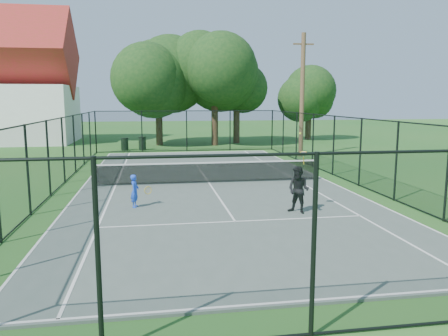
{
  "coord_description": "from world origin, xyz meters",
  "views": [
    {
      "loc": [
        -2.42,
        -19.2,
        3.77
      ],
      "look_at": [
        0.2,
        -3.0,
        1.2
      ],
      "focal_mm": 35.0,
      "sensor_mm": 36.0,
      "label": 1
    }
  ],
  "objects": [
    {
      "name": "ground",
      "position": [
        0.0,
        0.0,
        0.0
      ],
      "size": [
        120.0,
        120.0,
        0.0
      ],
      "primitive_type": "plane",
      "color": "#226121"
    },
    {
      "name": "tennis_court",
      "position": [
        0.0,
        0.0,
        0.03
      ],
      "size": [
        11.0,
        24.0,
        0.06
      ],
      "primitive_type": "cube",
      "color": "#4F5E56",
      "rests_on": "ground"
    },
    {
      "name": "tennis_net",
      "position": [
        0.0,
        0.0,
        0.58
      ],
      "size": [
        10.08,
        0.08,
        0.95
      ],
      "color": "black",
      "rests_on": "tennis_court"
    },
    {
      "name": "fence",
      "position": [
        0.0,
        0.0,
        1.5
      ],
      "size": [
        13.1,
        26.1,
        3.0
      ],
      "color": "black",
      "rests_on": "ground"
    },
    {
      "name": "tree_near_left",
      "position": [
        -1.93,
        17.73,
        5.92
      ],
      "size": [
        7.38,
        7.38,
        9.62
      ],
      "color": "#332114",
      "rests_on": "ground"
    },
    {
      "name": "tree_near_mid",
      "position": [
        2.63,
        16.85,
        5.44
      ],
      "size": [
        6.75,
        6.75,
        8.83
      ],
      "color": "#332114",
      "rests_on": "ground"
    },
    {
      "name": "tree_near_right",
      "position": [
        4.78,
        18.45,
        5.39
      ],
      "size": [
        6.15,
        6.15,
        8.49
      ],
      "color": "#332114",
      "rests_on": "ground"
    },
    {
      "name": "tree_far_right",
      "position": [
        12.19,
        20.74,
        4.11
      ],
      "size": [
        5.02,
        5.02,
        6.64
      ],
      "color": "#332114",
      "rests_on": "ground"
    },
    {
      "name": "trash_bin_left",
      "position": [
        -4.58,
        14.24,
        0.48
      ],
      "size": [
        0.58,
        0.58,
        0.94
      ],
      "color": "black",
      "rests_on": "ground"
    },
    {
      "name": "trash_bin_right",
      "position": [
        -3.28,
        14.25,
        0.51
      ],
      "size": [
        0.58,
        0.58,
        1.01
      ],
      "color": "black",
      "rests_on": "ground"
    },
    {
      "name": "utility_pole",
      "position": [
        7.42,
        9.0,
        4.11
      ],
      "size": [
        1.4,
        0.3,
        8.1
      ],
      "color": "#4C3823",
      "rests_on": "ground"
    },
    {
      "name": "player_blue",
      "position": [
        -3.1,
        -4.04,
        0.63
      ],
      "size": [
        0.77,
        0.48,
        1.15
      ],
      "color": "blue",
      "rests_on": "tennis_court"
    },
    {
      "name": "player_black",
      "position": [
        2.25,
        -5.7,
        0.84
      ],
      "size": [
        0.96,
        1.18,
        2.62
      ],
      "color": "black",
      "rests_on": "tennis_court"
    }
  ]
}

